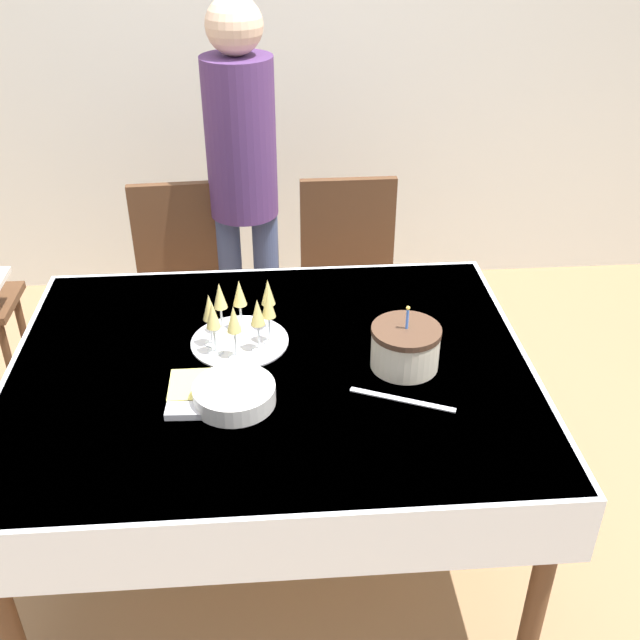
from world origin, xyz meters
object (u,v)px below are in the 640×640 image
dining_chair_far_left (185,290)px  plate_stack_main (234,394)px  dining_chair_far_right (350,284)px  champagne_tray (239,317)px  person_standing (242,168)px  birthday_cake (405,347)px

dining_chair_far_left → plate_stack_main: 1.17m
dining_chair_far_right → champagne_tray: champagne_tray is taller
dining_chair_far_right → champagne_tray: 0.98m
champagne_tray → person_standing: person_standing is taller
dining_chair_far_right → person_standing: bearing=163.0°
champagne_tray → plate_stack_main: size_ratio=1.33×
dining_chair_far_right → birthday_cake: (0.05, -0.97, 0.32)m
dining_chair_far_left → person_standing: size_ratio=0.57×
dining_chair_far_left → champagne_tray: (0.26, -0.81, 0.35)m
birthday_cake → champagne_tray: (-0.49, 0.16, 0.03)m
champagne_tray → birthday_cake: bearing=-18.3°
birthday_cake → champagne_tray: 0.51m
dining_chair_far_left → person_standing: (0.26, 0.13, 0.48)m
dining_chair_far_left → plate_stack_main: size_ratio=4.13×
dining_chair_far_right → plate_stack_main: dining_chair_far_right is taller
plate_stack_main → birthday_cake: bearing=15.9°
dining_chair_far_left → plate_stack_main: (0.25, -1.11, 0.28)m
plate_stack_main → person_standing: bearing=89.3°
champagne_tray → dining_chair_far_left: bearing=107.8°
champagne_tray → person_standing: bearing=89.8°
plate_stack_main → person_standing: size_ratio=0.14×
dining_chair_far_left → birthday_cake: (0.74, -0.97, 0.32)m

